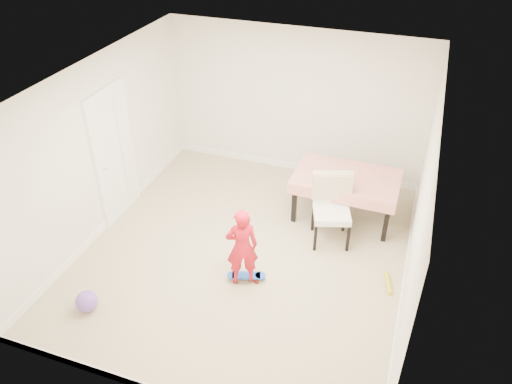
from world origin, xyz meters
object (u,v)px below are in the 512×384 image
(balloon, at_px, (87,301))
(child, at_px, (242,249))
(dining_chair, at_px, (332,211))
(dining_table, at_px, (345,196))
(skateboard, at_px, (246,277))

(balloon, bearing_deg, child, 33.68)
(child, bearing_deg, balloon, 7.58)
(dining_chair, relative_size, child, 0.91)
(dining_table, xyz_separation_m, skateboard, (-0.96, -1.88, -0.33))
(dining_chair, bearing_deg, child, -143.61)
(dining_table, relative_size, balloon, 5.69)
(dining_table, relative_size, skateboard, 3.02)
(dining_chair, xyz_separation_m, child, (-0.91, -1.26, 0.05))
(skateboard, bearing_deg, dining_table, 44.80)
(child, bearing_deg, skateboard, -144.74)
(dining_chair, xyz_separation_m, skateboard, (-0.88, -1.21, -0.49))
(dining_chair, distance_m, child, 1.56)
(child, bearing_deg, dining_chair, -151.95)
(dining_table, distance_m, skateboard, 2.14)
(dining_chair, relative_size, skateboard, 2.01)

